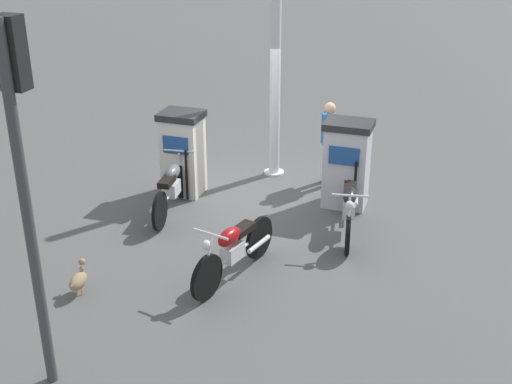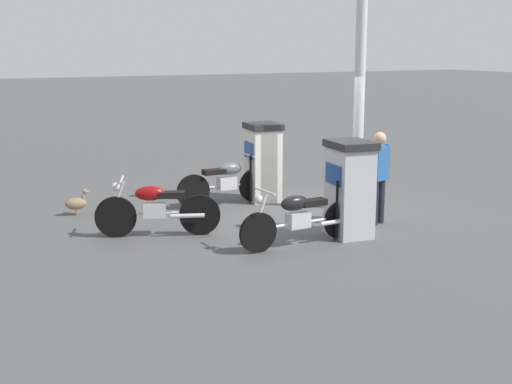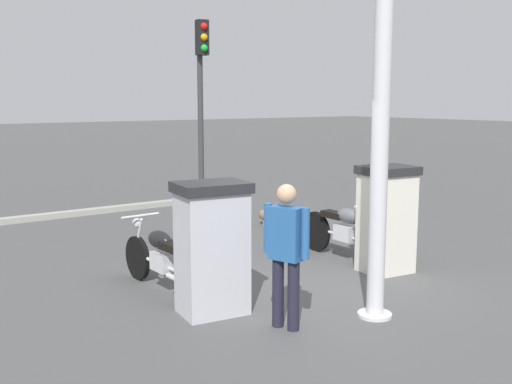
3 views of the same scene
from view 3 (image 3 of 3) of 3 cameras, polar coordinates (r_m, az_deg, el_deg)
ground_plane at (r=8.18m, az=4.59°, el=-9.09°), size 120.00×120.00×0.00m
fuel_pump_near at (r=8.94m, az=12.25°, el=-2.48°), size 0.75×0.83×1.56m
fuel_pump_far at (r=7.07m, az=-4.22°, el=-5.26°), size 0.75×0.90×1.57m
motorcycle_near_pump at (r=9.55m, az=8.41°, el=-3.56°), size 1.97×0.56×0.97m
motorcycle_far_pump at (r=7.96m, az=-8.79°, el=-6.26°), size 2.16×0.56×0.95m
motorcycle_extra at (r=10.20m, az=-5.55°, el=-2.73°), size 1.92×0.90×0.97m
attendant_person at (r=6.55m, az=2.87°, el=-5.25°), size 0.57×0.31×1.61m
wandering_duck at (r=12.01m, az=0.89°, el=-2.14°), size 0.48×0.21×0.48m
roadside_traffic_light at (r=12.96m, az=-5.20°, el=10.05°), size 0.39×0.26×4.14m
canopy_support_pole at (r=6.85m, az=11.76°, el=6.88°), size 0.40×0.40×4.76m
road_edge_kerb at (r=13.90m, az=-13.76°, el=-1.61°), size 0.26×6.33×0.12m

